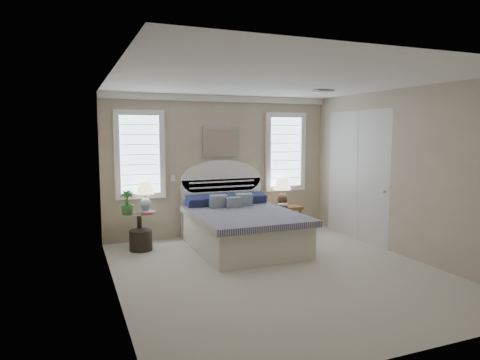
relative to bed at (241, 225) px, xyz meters
name	(u,v)px	position (x,y,z in m)	size (l,w,h in m)	color
floor	(278,272)	(0.00, -1.46, -0.39)	(4.50, 5.00, 0.01)	beige
ceiling	(280,81)	(0.00, -1.46, 2.31)	(4.50, 5.00, 0.01)	white
wall_back	(221,166)	(0.00, 1.04, 0.96)	(4.50, 0.02, 2.70)	tan
wall_left	(114,186)	(-2.25, -1.46, 0.96)	(0.02, 5.00, 2.70)	tan
wall_right	(405,173)	(2.25, -1.46, 0.96)	(0.02, 5.00, 2.70)	tan
crown_molding	(221,99)	(0.00, 1.00, 2.25)	(4.50, 0.08, 0.12)	white
hvac_vent	(323,91)	(1.20, -0.66, 2.29)	(0.30, 0.20, 0.02)	#B2B2B2
switch_plate	(173,178)	(-0.95, 1.03, 0.76)	(0.08, 0.01, 0.12)	white
window_left	(140,155)	(-1.55, 1.02, 1.21)	(0.90, 0.06, 1.60)	silver
window_right	(285,152)	(1.40, 1.02, 1.21)	(0.90, 0.06, 1.60)	silver
painting	(221,142)	(0.00, 1.00, 1.43)	(0.74, 0.04, 0.58)	silver
closet_door	(357,175)	(2.23, -0.26, 0.81)	(0.02, 1.80, 2.40)	silver
bed	(241,225)	(0.00, 0.00, 0.00)	(1.72, 2.28, 1.47)	beige
side_table_left	(140,226)	(-1.65, 0.59, 0.00)	(0.56, 0.56, 0.63)	black
nightstand_right	(288,213)	(1.30, 0.69, 0.00)	(0.50, 0.40, 0.53)	brown
floor_pot	(141,240)	(-1.66, 0.43, -0.21)	(0.38, 0.38, 0.35)	black
lamp_left	(145,193)	(-1.52, 0.72, 0.55)	(0.38, 0.38, 0.51)	white
lamp_right	(282,189)	(1.23, 0.79, 0.49)	(0.43, 0.43, 0.56)	black
potted_plant	(127,203)	(-1.87, 0.43, 0.45)	(0.23, 0.23, 0.41)	#2F742E
books_left	(149,213)	(-1.53, 0.37, 0.26)	(0.22, 0.19, 0.03)	#A62938
books_right	(282,206)	(1.10, 0.54, 0.18)	(0.24, 0.21, 0.08)	#A62938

